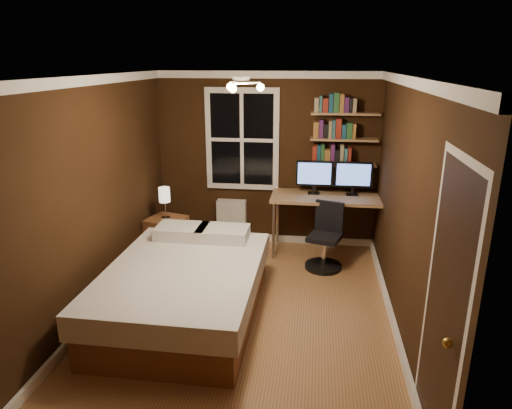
# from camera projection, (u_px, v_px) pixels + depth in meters

# --- Properties ---
(floor) EXTENTS (4.20, 4.20, 0.00)m
(floor) POSITION_uv_depth(u_px,v_px,m) (245.00, 311.00, 5.02)
(floor) COLOR brown
(floor) RESTS_ON ground
(wall_back) EXTENTS (3.20, 0.04, 2.50)m
(wall_back) POSITION_uv_depth(u_px,v_px,m) (267.00, 160.00, 6.62)
(wall_back) COLOR black
(wall_back) RESTS_ON ground
(wall_left) EXTENTS (0.04, 4.20, 2.50)m
(wall_left) POSITION_uv_depth(u_px,v_px,m) (95.00, 197.00, 4.84)
(wall_left) COLOR black
(wall_left) RESTS_ON ground
(wall_right) EXTENTS (0.04, 4.20, 2.50)m
(wall_right) POSITION_uv_depth(u_px,v_px,m) (406.00, 210.00, 4.44)
(wall_right) COLOR black
(wall_right) RESTS_ON ground
(ceiling) EXTENTS (3.20, 4.20, 0.02)m
(ceiling) POSITION_uv_depth(u_px,v_px,m) (243.00, 76.00, 4.26)
(ceiling) COLOR white
(ceiling) RESTS_ON wall_back
(window) EXTENTS (1.06, 0.06, 1.46)m
(window) POSITION_uv_depth(u_px,v_px,m) (242.00, 140.00, 6.54)
(window) COLOR white
(window) RESTS_ON wall_back
(door) EXTENTS (0.03, 0.82, 2.05)m
(door) POSITION_uv_depth(u_px,v_px,m) (443.00, 314.00, 3.04)
(door) COLOR black
(door) RESTS_ON ground
(door_knob) EXTENTS (0.06, 0.06, 0.06)m
(door_knob) POSITION_uv_depth(u_px,v_px,m) (448.00, 343.00, 2.77)
(door_knob) COLOR gold
(door_knob) RESTS_ON door
(ceiling_fixture) EXTENTS (0.44, 0.44, 0.18)m
(ceiling_fixture) POSITION_uv_depth(u_px,v_px,m) (241.00, 88.00, 4.20)
(ceiling_fixture) COLOR beige
(ceiling_fixture) RESTS_ON ceiling
(bookshelf_lower) EXTENTS (0.92, 0.22, 0.03)m
(bookshelf_lower) POSITION_uv_depth(u_px,v_px,m) (342.00, 164.00, 6.38)
(bookshelf_lower) COLOR #A97952
(bookshelf_lower) RESTS_ON wall_back
(books_row_lower) EXTENTS (0.54, 0.16, 0.23)m
(books_row_lower) POSITION_uv_depth(u_px,v_px,m) (343.00, 155.00, 6.34)
(books_row_lower) COLOR maroon
(books_row_lower) RESTS_ON bookshelf_lower
(bookshelf_middle) EXTENTS (0.92, 0.22, 0.03)m
(bookshelf_middle) POSITION_uv_depth(u_px,v_px,m) (344.00, 139.00, 6.27)
(bookshelf_middle) COLOR #A97952
(bookshelf_middle) RESTS_ON wall_back
(books_row_middle) EXTENTS (0.54, 0.16, 0.23)m
(books_row_middle) POSITION_uv_depth(u_px,v_px,m) (344.00, 130.00, 6.23)
(books_row_middle) COLOR navy
(books_row_middle) RESTS_ON bookshelf_middle
(bookshelf_upper) EXTENTS (0.92, 0.22, 0.03)m
(bookshelf_upper) POSITION_uv_depth(u_px,v_px,m) (345.00, 114.00, 6.16)
(bookshelf_upper) COLOR #A97952
(bookshelf_upper) RESTS_ON wall_back
(books_row_upper) EXTENTS (0.54, 0.16, 0.23)m
(books_row_upper) POSITION_uv_depth(u_px,v_px,m) (346.00, 104.00, 6.12)
(books_row_upper) COLOR #296133
(books_row_upper) RESTS_ON bookshelf_upper
(bed) EXTENTS (1.57, 2.17, 0.73)m
(bed) POSITION_uv_depth(u_px,v_px,m) (185.00, 289.00, 4.85)
(bed) COLOR brown
(bed) RESTS_ON ground
(nightstand) EXTENTS (0.57, 0.57, 0.58)m
(nightstand) POSITION_uv_depth(u_px,v_px,m) (167.00, 238.00, 6.32)
(nightstand) COLOR brown
(nightstand) RESTS_ON ground
(bedside_lamp) EXTENTS (0.15, 0.15, 0.43)m
(bedside_lamp) POSITION_uv_depth(u_px,v_px,m) (165.00, 203.00, 6.17)
(bedside_lamp) COLOR white
(bedside_lamp) RESTS_ON nightstand
(radiator) EXTENTS (0.44, 0.15, 0.65)m
(radiator) POSITION_uv_depth(u_px,v_px,m) (232.00, 221.00, 6.86)
(radiator) COLOR silver
(radiator) RESTS_ON ground
(desk) EXTENTS (1.79, 0.67, 0.85)m
(desk) POSITION_uv_depth(u_px,v_px,m) (336.00, 200.00, 6.30)
(desk) COLOR #A97952
(desk) RESTS_ON ground
(monitor_left) EXTENTS (0.51, 0.12, 0.47)m
(monitor_left) POSITION_uv_depth(u_px,v_px,m) (314.00, 177.00, 6.34)
(monitor_left) COLOR black
(monitor_left) RESTS_ON desk
(monitor_right) EXTENTS (0.51, 0.12, 0.47)m
(monitor_right) POSITION_uv_depth(u_px,v_px,m) (353.00, 179.00, 6.27)
(monitor_right) COLOR black
(monitor_right) RESTS_ON desk
(desk_lamp) EXTENTS (0.14, 0.32, 0.44)m
(desk_lamp) POSITION_uv_depth(u_px,v_px,m) (395.00, 186.00, 5.96)
(desk_lamp) COLOR silver
(desk_lamp) RESTS_ON desk
(office_chair) EXTENTS (0.50, 0.50, 0.88)m
(office_chair) POSITION_uv_depth(u_px,v_px,m) (325.00, 244.00, 6.00)
(office_chair) COLOR black
(office_chair) RESTS_ON ground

